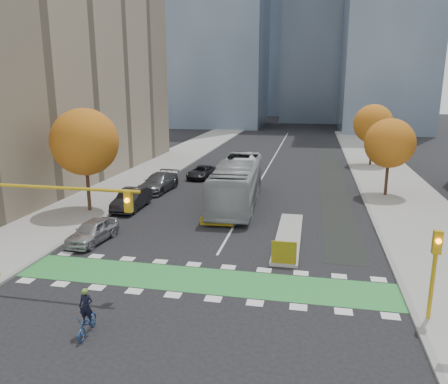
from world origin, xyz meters
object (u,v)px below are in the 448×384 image
at_px(parked_car_a, 92,231).
at_px(traffic_signal_east, 435,262).
at_px(traffic_signal_west, 35,208).
at_px(tree_west, 85,142).
at_px(cyclist, 87,319).
at_px(tree_east_near, 390,143).
at_px(parked_car_b, 132,199).
at_px(parked_car_d, 201,172).
at_px(parked_car_c, 159,182).
at_px(bus, 237,183).
at_px(tree_east_far, 373,124).
at_px(hazard_board, 284,253).

bearing_deg(parked_car_a, traffic_signal_east, -12.87).
relative_size(traffic_signal_west, traffic_signal_east, 2.08).
distance_m(tree_west, traffic_signal_west, 13.25).
bearing_deg(tree_west, cyclist, -62.05).
distance_m(tree_west, parked_car_a, 8.82).
height_order(traffic_signal_east, cyclist, traffic_signal_east).
xyz_separation_m(tree_east_near, parked_car_b, (-21.00, -8.57, -4.03)).
distance_m(cyclist, parked_car_d, 31.05).
relative_size(traffic_signal_west, cyclist, 4.23).
xyz_separation_m(tree_east_near, traffic_signal_east, (-1.50, -22.51, -2.13)).
height_order(traffic_signal_west, parked_car_a, traffic_signal_west).
xyz_separation_m(tree_east_near, parked_car_c, (-21.00, -2.17, -4.02)).
height_order(tree_west, traffic_signal_east, tree_west).
xyz_separation_m(tree_west, traffic_signal_west, (4.07, -12.51, -1.58)).
relative_size(traffic_signal_west, bus, 0.63).
height_order(tree_west, tree_east_far, tree_west).
bearing_deg(tree_east_near, parked_car_a, -141.17).
xyz_separation_m(tree_east_near, traffic_signal_west, (-19.93, -22.51, -0.83)).
distance_m(tree_west, parked_car_d, 16.33).
distance_m(traffic_signal_west, parked_car_a, 6.97).
bearing_deg(parked_car_c, tree_east_near, 10.56).
xyz_separation_m(hazard_board, parked_car_d, (-10.50, 22.35, -0.13)).
relative_size(tree_east_near, parked_car_a, 1.62).
relative_size(parked_car_b, parked_car_d, 1.06).
bearing_deg(parked_car_d, parked_car_b, -95.02).
distance_m(tree_east_far, traffic_signal_east, 38.64).
bearing_deg(parked_car_d, tree_east_near, -8.06).
height_order(tree_west, parked_car_c, tree_west).
bearing_deg(tree_east_far, bus, -121.86).
bearing_deg(traffic_signal_east, traffic_signal_west, -179.99).
distance_m(tree_west, parked_car_b, 5.83).
height_order(tree_east_near, cyclist, tree_east_near).
distance_m(traffic_signal_east, cyclist, 14.50).
height_order(tree_east_near, parked_car_d, tree_east_near).
bearing_deg(bus, hazard_board, -71.88).
bearing_deg(bus, parked_car_a, -127.50).
bearing_deg(tree_east_far, traffic_signal_east, -92.97).
bearing_deg(tree_west, traffic_signal_east, -29.07).
height_order(tree_west, parked_car_a, tree_west).
distance_m(bus, parked_car_b, 8.87).
xyz_separation_m(traffic_signal_east, cyclist, (-13.83, -3.83, -2.06)).
height_order(tree_west, parked_car_b, tree_west).
relative_size(hazard_board, cyclist, 0.69).
height_order(traffic_signal_east, parked_car_b, traffic_signal_east).
relative_size(tree_west, traffic_signal_west, 0.96).
bearing_deg(bus, traffic_signal_west, -115.60).
height_order(tree_east_near, bus, tree_east_near).
relative_size(hazard_board, tree_east_near, 0.20).
relative_size(cyclist, parked_car_d, 0.42).
bearing_deg(traffic_signal_west, parked_car_c, 93.01).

